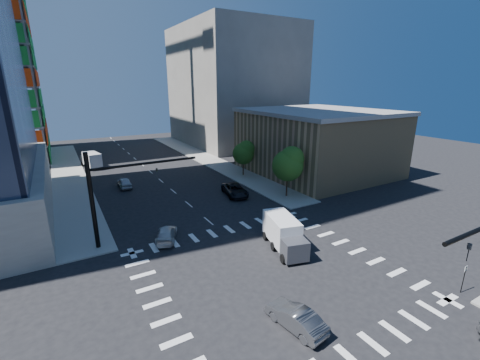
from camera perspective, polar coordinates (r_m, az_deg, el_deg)
ground at (r=27.14m, az=5.49°, el=-16.25°), size 160.00×160.00×0.00m
road_markings at (r=27.13m, az=5.49°, el=-16.24°), size 20.00×20.00×0.01m
sidewalk_ne at (r=65.54m, az=-5.91°, el=3.73°), size 5.00×60.00×0.15m
sidewalk_nw at (r=60.17m, az=-28.14°, el=0.62°), size 5.00×60.00×0.15m
commercial_building at (r=56.56m, az=13.49°, el=6.70°), size 20.50×22.50×10.60m
bg_building_ne at (r=83.79m, az=-1.22°, el=16.25°), size 24.00×30.00×28.00m
signal_mast_nw at (r=31.44m, az=-22.30°, el=-1.65°), size 10.20×0.40×9.00m
tree_south at (r=42.71m, az=8.70°, el=2.94°), size 4.16×4.16×6.82m
tree_north at (r=52.65m, az=0.76°, el=4.97°), size 3.54×3.52×5.78m
no_parking_sign at (r=29.19m, az=35.02°, el=-13.82°), size 0.30×0.06×2.20m
car_nb_far at (r=43.94m, az=-0.92°, el=-1.79°), size 3.55×5.95×1.55m
car_sb_near at (r=32.62m, az=-12.92°, el=-9.35°), size 3.40×4.66×1.26m
car_sb_mid at (r=50.32m, az=-19.85°, el=-0.44°), size 1.89×4.37×1.47m
car_sb_cross at (r=22.11m, az=9.80°, el=-22.98°), size 2.12×4.41×1.40m
box_truck_near at (r=30.05m, az=8.03°, el=-10.03°), size 3.71×5.98×2.92m
box_truck_far at (r=64.67m, az=-24.98°, el=3.14°), size 3.27×5.76×2.85m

